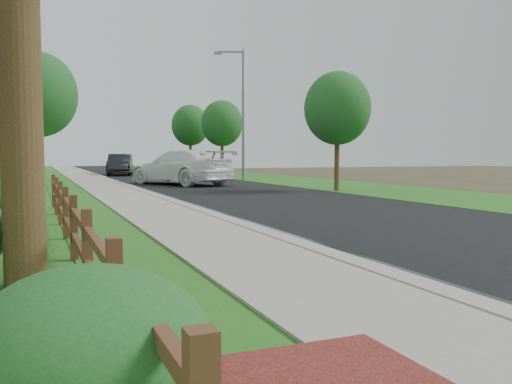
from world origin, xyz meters
name	(u,v)px	position (x,y,z in m)	size (l,w,h in m)	color
ground	(497,333)	(0.00, 0.00, 0.00)	(120.00, 120.00, 0.00)	#3B3520
road	(165,178)	(4.60, 35.00, 0.01)	(8.00, 90.00, 0.02)	black
curb	(105,179)	(0.40, 35.00, 0.06)	(0.40, 90.00, 0.12)	gray
wet_gutter	(110,179)	(0.75, 35.00, 0.02)	(0.50, 90.00, 0.00)	black
sidewalk	(86,179)	(-0.90, 35.00, 0.05)	(2.20, 90.00, 0.10)	gray
grass_strip	(56,180)	(-2.80, 35.00, 0.03)	(1.60, 90.00, 0.06)	#1D5B1A
verge_far	(253,177)	(11.50, 35.00, 0.02)	(6.00, 90.00, 0.04)	#1D5B1A
ranch_fence	(69,217)	(-3.60, 6.40, 0.62)	(0.12, 16.92, 1.10)	#432716
white_suv	(181,167)	(3.56, 26.20, 1.01)	(2.79, 6.85, 1.99)	white
dark_car_mid	(185,166)	(7.20, 39.20, 0.82)	(1.89, 4.70, 1.60)	black
dark_car_far	(120,164)	(2.44, 41.97, 0.90)	(1.87, 5.36, 1.77)	black
streetlight	(241,107)	(8.54, 29.75, 4.88)	(1.97, 0.66, 8.62)	slate
shrub_a	(89,363)	(-3.90, -0.75, 0.56)	(1.50, 1.50, 1.12)	#1B4E1F
tree_near_left	(38,95)	(-3.90, 25.57, 4.73)	(3.88, 3.88, 6.88)	#3D2819
tree_near_right	(337,108)	(9.00, 18.18, 3.89)	(3.12, 3.12, 5.61)	#3D2819
tree_mid_left	(37,101)	(-3.90, 34.39, 5.20)	(4.21, 4.21, 7.53)	#3D2819
tree_mid_right	(222,124)	(9.75, 37.18, 4.19)	(3.33, 3.33, 6.04)	#3D2819
tree_far_right	(190,125)	(9.00, 43.88, 4.35)	(3.38, 3.38, 6.23)	#3D2819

